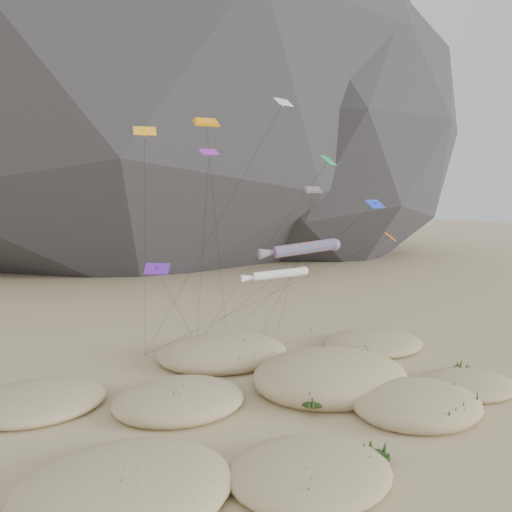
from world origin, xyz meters
The scene contains 10 objects.
ground centered at (0.00, 0.00, 0.00)m, with size 500.00×500.00×0.00m, color #CCB789.
rock_headland centered at (6.37, 118.72, 72.68)m, with size 226.37×148.64×177.50m.
dunes centered at (-1.43, 5.47, 0.70)m, with size 50.03×36.53×4.39m.
dune_grass centered at (-0.27, 3.42, 0.86)m, with size 43.33×29.32×1.48m.
kite_stakes centered at (2.21, 23.55, 0.15)m, with size 26.38×5.45×0.30m.
rainbow_tube_kite centered at (4.44, 11.73, 12.95)m, with size 9.23×14.05×13.97m.
white_tube_kite centered at (-0.51, 7.21, 11.14)m, with size 7.30×17.81×11.80m.
orange_parafoil centered at (-4.65, 16.16, 25.82)m, with size 6.88×11.44×26.63m.
multi_parafoil centered at (7.04, 14.47, 18.86)m, with size 2.02×11.30×19.55m.
delta_kites centered at (2.23, 12.58, 19.14)m, with size 28.76×19.40×29.29m.
Camera 1 is at (-19.28, -35.53, 18.72)m, focal length 35.00 mm.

